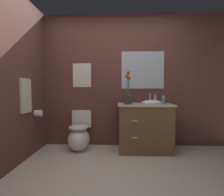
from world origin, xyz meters
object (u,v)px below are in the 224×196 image
at_px(toilet, 79,136).
at_px(hanging_towel, 26,96).
at_px(soap_bottle, 155,99).
at_px(vanity_cabinet, 145,127).
at_px(wall_mirror, 143,70).
at_px(toilet_paper_roll, 38,113).
at_px(wall_poster, 82,75).
at_px(lotion_bottle, 163,100).
at_px(flower_vase, 128,94).

height_order(toilet, hanging_towel, hanging_towel).
distance_m(soap_bottle, hanging_towel, 2.14).
relative_size(vanity_cabinet, hanging_towel, 1.94).
bearing_deg(vanity_cabinet, soap_bottle, 24.57).
bearing_deg(wall_mirror, toilet_paper_roll, -165.66).
distance_m(soap_bottle, wall_poster, 1.45).
height_order(lotion_bottle, wall_poster, wall_poster).
xyz_separation_m(vanity_cabinet, toilet_paper_roll, (-1.82, -0.17, 0.25)).
xyz_separation_m(wall_mirror, toilet_paper_roll, (-1.81, -0.46, -0.77)).
bearing_deg(toilet, lotion_bottle, -3.80).
distance_m(flower_vase, wall_poster, 1.01).
distance_m(toilet, toilet_paper_roll, 0.81).
height_order(toilet, flower_vase, flower_vase).
xyz_separation_m(toilet, hanging_towel, (-0.71, -0.48, 0.74)).
height_order(vanity_cabinet, toilet_paper_roll, vanity_cabinet).
distance_m(vanity_cabinet, lotion_bottle, 0.56).
height_order(toilet, wall_mirror, wall_mirror).
distance_m(flower_vase, toilet_paper_roll, 1.55).
distance_m(vanity_cabinet, soap_bottle, 0.52).
bearing_deg(vanity_cabinet, wall_mirror, 90.55).
bearing_deg(lotion_bottle, flower_vase, -178.24).
relative_size(toilet, toilet_paper_roll, 6.27).
distance_m(wall_poster, toilet_paper_roll, 1.05).
bearing_deg(vanity_cabinet, wall_poster, 165.85).
xyz_separation_m(flower_vase, wall_poster, (-0.86, 0.38, 0.35)).
bearing_deg(hanging_towel, wall_mirror, 21.80).
relative_size(flower_vase, toilet_paper_roll, 5.07).
relative_size(lotion_bottle, wall_mirror, 0.18).
bearing_deg(toilet, wall_mirror, 12.95).
height_order(flower_vase, wall_poster, wall_poster).
bearing_deg(hanging_towel, vanity_cabinet, 13.62).
xyz_separation_m(toilet, toilet_paper_roll, (-0.65, -0.20, 0.44)).
xyz_separation_m(toilet, wall_mirror, (1.16, 0.27, 1.21)).
height_order(vanity_cabinet, hanging_towel, hanging_towel).
height_order(wall_mirror, toilet_paper_roll, wall_mirror).
height_order(hanging_towel, toilet_paper_roll, hanging_towel).
relative_size(toilet, flower_vase, 1.24).
height_order(soap_bottle, hanging_towel, hanging_towel).
bearing_deg(lotion_bottle, toilet, 176.20).
bearing_deg(toilet, wall_poster, 90.00).
height_order(toilet, wall_poster, wall_poster).
height_order(soap_bottle, toilet_paper_roll, soap_bottle).
height_order(flower_vase, lotion_bottle, flower_vase).
bearing_deg(wall_poster, toilet, -90.00).
bearing_deg(flower_vase, hanging_towel, -166.92).
height_order(vanity_cabinet, wall_poster, wall_poster).
relative_size(wall_poster, toilet_paper_roll, 4.14).
bearing_deg(toilet_paper_roll, wall_mirror, 14.34).
relative_size(soap_bottle, wall_mirror, 0.20).
distance_m(toilet, wall_poster, 1.14).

